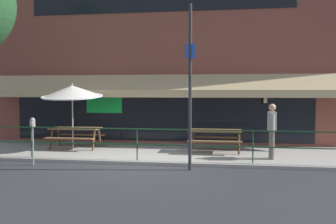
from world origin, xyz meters
The scene contains 10 objects.
ground_plane centered at (0.00, 0.00, 0.00)m, with size 120.00×120.00×0.00m, color #2D2D30.
patio_deck centered at (0.00, 2.00, 0.05)m, with size 15.00×4.00×0.10m, color #9E998E.
restaurant_building centered at (0.00, 4.23, 4.25)m, with size 15.00×1.60×8.56m.
patio_railing centered at (0.00, 0.30, 0.80)m, with size 13.84×0.04×0.97m.
picnic_table_left centered at (-2.75, 2.19, 0.71)m, with size 1.80×1.42×0.76m.
picnic_table_centre centered at (2.31, 2.17, 0.71)m, with size 1.80×1.42×0.76m.
patio_umbrella_left centered at (-2.75, 1.93, 2.18)m, with size 2.14×2.14×2.40m.
pedestrian_walking centered at (4.07, 1.12, 1.06)m, with size 0.25×0.62×1.71m.
parking_meter_near centered at (-2.96, -0.49, 1.15)m, with size 0.15×0.16×1.42m.
street_sign_pole centered at (1.68, -0.45, 2.35)m, with size 0.28×0.09×4.58m.
Camera 1 is at (2.64, -10.72, 2.21)m, focal length 40.00 mm.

